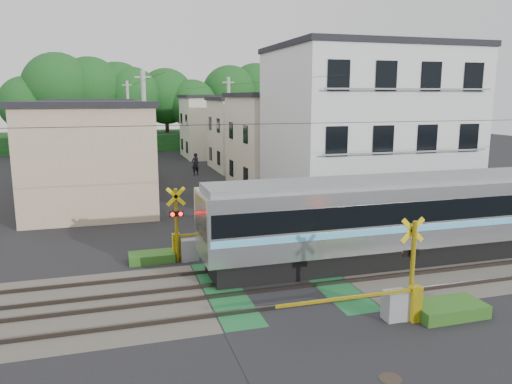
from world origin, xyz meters
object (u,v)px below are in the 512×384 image
object	(u,v)px
apartment_block	(366,131)
pedestrian	(195,164)
manhole_cover	(390,379)
crossing_signal_far	(187,243)
crossing_signal_near	(400,298)

from	to	relation	value
apartment_block	pedestrian	size ratio (longest dim) A/B	5.40
apartment_block	manhole_cover	world-z (taller)	apartment_block
pedestrian	manhole_cover	bearing A→B (deg)	65.67
crossing_signal_far	pedestrian	distance (m)	22.24
crossing_signal_far	pedestrian	bearing A→B (deg)	79.39
apartment_block	manhole_cover	size ratio (longest dim) A/B	18.52
crossing_signal_near	pedestrian	xyz separation A→B (m)	(-1.08, 29.16, 0.23)
crossing_signal_near	crossing_signal_far	distance (m)	8.95
apartment_block	manhole_cover	bearing A→B (deg)	-116.31
crossing_signal_far	manhole_cover	distance (m)	10.57
crossing_signal_near	pedestrian	bearing A→B (deg)	92.12
manhole_cover	crossing_signal_far	bearing A→B (deg)	107.86
crossing_signal_far	manhole_cover	xyz separation A→B (m)	(3.24, -10.04, -0.70)
crossing_signal_near	apartment_block	distance (m)	14.95
crossing_signal_near	apartment_block	world-z (taller)	apartment_block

